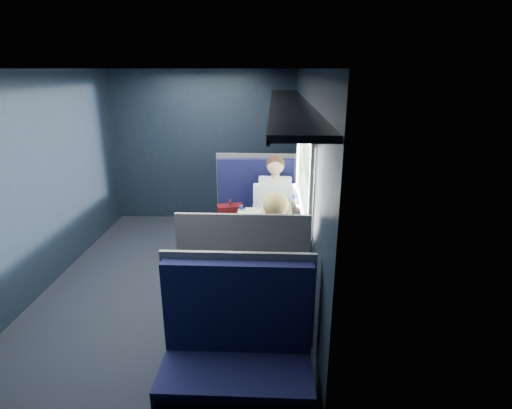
{
  "coord_description": "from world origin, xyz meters",
  "views": [
    {
      "loc": [
        1.08,
        -3.95,
        2.3
      ],
      "look_at": [
        0.9,
        0.0,
        0.95
      ],
      "focal_mm": 28.0,
      "sensor_mm": 36.0,
      "label": 1
    }
  ],
  "objects_px": {
    "bottle_small": "(294,207)",
    "seat_row_back": "(237,368)",
    "seat_bay_near": "(254,221)",
    "man": "(275,204)",
    "table": "(268,230)",
    "laptop": "(291,217)",
    "seat_bay_far": "(246,294)",
    "seat_row_front": "(258,200)",
    "woman": "(275,254)",
    "cup": "(291,206)"
  },
  "relations": [
    {
      "from": "woman",
      "to": "laptop",
      "type": "height_order",
      "value": "woman"
    },
    {
      "from": "bottle_small",
      "to": "laptop",
      "type": "bearing_deg",
      "value": -100.34
    },
    {
      "from": "table",
      "to": "seat_bay_far",
      "type": "height_order",
      "value": "seat_bay_far"
    },
    {
      "from": "seat_bay_near",
      "to": "cup",
      "type": "relative_size",
      "value": 15.32
    },
    {
      "from": "laptop",
      "to": "bottle_small",
      "type": "relative_size",
      "value": 1.45
    },
    {
      "from": "laptop",
      "to": "cup",
      "type": "xyz_separation_m",
      "value": [
        0.01,
        0.39,
        -0.02
      ]
    },
    {
      "from": "woman",
      "to": "cup",
      "type": "bearing_deg",
      "value": 80.9
    },
    {
      "from": "seat_row_back",
      "to": "laptop",
      "type": "height_order",
      "value": "seat_row_back"
    },
    {
      "from": "man",
      "to": "cup",
      "type": "relative_size",
      "value": 16.07
    },
    {
      "from": "seat_row_front",
      "to": "man",
      "type": "bearing_deg",
      "value": -77.17
    },
    {
      "from": "bottle_small",
      "to": "cup",
      "type": "distance_m",
      "value": 0.21
    },
    {
      "from": "bottle_small",
      "to": "seat_bay_far",
      "type": "bearing_deg",
      "value": -112.32
    },
    {
      "from": "table",
      "to": "seat_bay_near",
      "type": "height_order",
      "value": "seat_bay_near"
    },
    {
      "from": "man",
      "to": "woman",
      "type": "distance_m",
      "value": 1.41
    },
    {
      "from": "table",
      "to": "laptop",
      "type": "height_order",
      "value": "laptop"
    },
    {
      "from": "table",
      "to": "bottle_small",
      "type": "bearing_deg",
      "value": 41.59
    },
    {
      "from": "laptop",
      "to": "seat_row_back",
      "type": "bearing_deg",
      "value": -102.95
    },
    {
      "from": "seat_row_back",
      "to": "cup",
      "type": "relative_size",
      "value": 14.1
    },
    {
      "from": "table",
      "to": "laptop",
      "type": "bearing_deg",
      "value": 11.59
    },
    {
      "from": "seat_bay_near",
      "to": "woman",
      "type": "bearing_deg",
      "value": -80.56
    },
    {
      "from": "seat_row_front",
      "to": "laptop",
      "type": "relative_size",
      "value": 3.33
    },
    {
      "from": "seat_row_front",
      "to": "cup",
      "type": "distance_m",
      "value": 1.47
    },
    {
      "from": "seat_row_front",
      "to": "woman",
      "type": "bearing_deg",
      "value": -84.3
    },
    {
      "from": "seat_row_front",
      "to": "seat_row_back",
      "type": "bearing_deg",
      "value": -90.0
    },
    {
      "from": "seat_bay_near",
      "to": "man",
      "type": "xyz_separation_m",
      "value": [
        0.26,
        -0.17,
        0.3
      ]
    },
    {
      "from": "cup",
      "to": "laptop",
      "type": "bearing_deg",
      "value": -91.35
    },
    {
      "from": "seat_bay_far",
      "to": "man",
      "type": "distance_m",
      "value": 1.62
    },
    {
      "from": "seat_bay_far",
      "to": "cup",
      "type": "height_order",
      "value": "seat_bay_far"
    },
    {
      "from": "woman",
      "to": "bottle_small",
      "type": "height_order",
      "value": "woman"
    },
    {
      "from": "woman",
      "to": "laptop",
      "type": "bearing_deg",
      "value": 77.01
    },
    {
      "from": "seat_row_back",
      "to": "man",
      "type": "bearing_deg",
      "value": 84.28
    },
    {
      "from": "seat_bay_far",
      "to": "woman",
      "type": "bearing_deg",
      "value": 33.82
    },
    {
      "from": "woman",
      "to": "seat_row_back",
      "type": "bearing_deg",
      "value": -102.93
    },
    {
      "from": "table",
      "to": "bottle_small",
      "type": "height_order",
      "value": "bottle_small"
    },
    {
      "from": "seat_bay_near",
      "to": "seat_bay_far",
      "type": "height_order",
      "value": "same"
    },
    {
      "from": "seat_bay_far",
      "to": "seat_row_front",
      "type": "bearing_deg",
      "value": 90.0
    },
    {
      "from": "seat_bay_far",
      "to": "laptop",
      "type": "xyz_separation_m",
      "value": [
        0.42,
        0.92,
        0.39
      ]
    },
    {
      "from": "laptop",
      "to": "cup",
      "type": "bearing_deg",
      "value": 88.65
    },
    {
      "from": "seat_bay_near",
      "to": "man",
      "type": "relative_size",
      "value": 0.95
    },
    {
      "from": "table",
      "to": "woman",
      "type": "relative_size",
      "value": 0.76
    },
    {
      "from": "seat_row_front",
      "to": "seat_row_back",
      "type": "height_order",
      "value": "same"
    },
    {
      "from": "seat_bay_near",
      "to": "seat_bay_far",
      "type": "bearing_deg",
      "value": -89.6
    },
    {
      "from": "seat_bay_near",
      "to": "seat_row_front",
      "type": "xyz_separation_m",
      "value": [
        0.01,
        0.93,
        -0.01
      ]
    },
    {
      "from": "seat_row_front",
      "to": "man",
      "type": "height_order",
      "value": "man"
    },
    {
      "from": "bottle_small",
      "to": "seat_row_back",
      "type": "bearing_deg",
      "value": -102.7
    },
    {
      "from": "seat_bay_near",
      "to": "seat_row_back",
      "type": "height_order",
      "value": "seat_bay_near"
    },
    {
      "from": "seat_bay_far",
      "to": "bottle_small",
      "type": "bearing_deg",
      "value": 67.68
    },
    {
      "from": "woman",
      "to": "bottle_small",
      "type": "bearing_deg",
      "value": 77.55
    },
    {
      "from": "seat_bay_near",
      "to": "seat_row_back",
      "type": "distance_m",
      "value": 2.67
    },
    {
      "from": "seat_row_back",
      "to": "man",
      "type": "xyz_separation_m",
      "value": [
        0.25,
        2.5,
        0.31
      ]
    }
  ]
}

